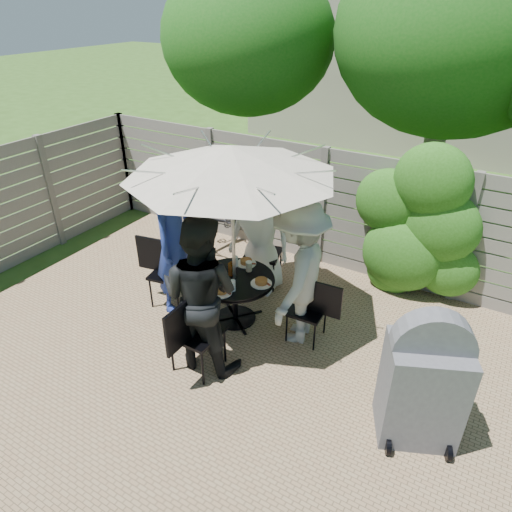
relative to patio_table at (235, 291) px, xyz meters
The scene contains 22 objects.
backyard_envelope 9.47m from the patio_table, 87.54° to the left, with size 60.00×60.00×5.00m.
patio_table is the anchor object (origin of this frame).
umbrella 1.69m from the patio_table, 126.87° to the right, with size 2.68×2.68×2.31m.
chair_back 0.98m from the patio_table, 97.86° to the left, with size 0.58×0.76×1.00m.
person_back 0.93m from the patio_table, 97.75° to the left, with size 0.86×0.56×1.76m, color silver.
chair_left 0.98m from the patio_table, behind, with size 0.73×0.54×0.96m.
person_left 0.98m from the patio_table, behind, with size 0.71×0.46×1.94m, color navy.
chair_front 0.98m from the patio_table, 82.39° to the right, with size 0.49×0.73×1.01m.
person_front 0.96m from the patio_table, 82.25° to the right, with size 0.90×0.70×1.85m, color black.
chair_right 0.98m from the patio_table, ahead, with size 0.63×0.43×0.86m.
person_right 0.95m from the patio_table, ahead, with size 1.17×0.67×1.81m, color #9A9B96.
plate_back 0.42m from the patio_table, 97.75° to the left, with size 0.26×0.26×0.06m.
plate_left 0.42m from the patio_table, behind, with size 0.26×0.26×0.06m.
plate_front 0.42m from the patio_table, 82.25° to the right, with size 0.26×0.26×0.06m.
plate_right 0.42m from the patio_table, ahead, with size 0.26×0.26×0.06m.
glass_back 0.39m from the patio_table, 119.75° to the left, with size 0.07×0.07×0.14m, color silver.
glass_left 0.39m from the patio_table, 150.25° to the right, with size 0.07×0.07×0.14m, color silver.
glass_front 0.39m from the patio_table, 60.25° to the right, with size 0.07×0.07×0.14m, color silver.
syrup_jug 0.29m from the patio_table, 147.95° to the left, with size 0.09×0.09×0.16m, color #59280C.
coffee_cup 0.35m from the patio_table, 73.31° to the left, with size 0.08×0.08×0.12m, color #C6B293.
bicycle 2.00m from the patio_table, 130.59° to the left, with size 0.70×2.02×1.06m, color #333338.
bbq_grill 2.51m from the patio_table, 13.86° to the right, with size 0.85×0.77×1.42m.
Camera 1 is at (2.35, -2.87, 3.70)m, focal length 32.00 mm.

